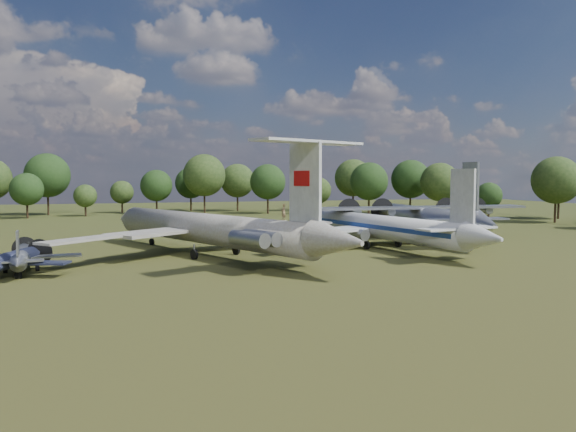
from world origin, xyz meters
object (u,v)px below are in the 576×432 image
object	(u,v)px
il62_airliner	(206,234)
small_prop_west	(4,266)
small_prop_northwest	(21,260)
tu104_jet	(378,231)
an12_transport	(424,223)
person_on_il62	(284,212)

from	to	relation	value
il62_airliner	small_prop_west	world-z (taller)	il62_airliner
small_prop_northwest	il62_airliner	bearing A→B (deg)	12.36
small_prop_northwest	tu104_jet	bearing A→B (deg)	4.00
an12_transport	small_prop_west	size ratio (longest dim) A/B	2.36
an12_transport	person_on_il62	bearing A→B (deg)	-140.76
tu104_jet	small_prop_northwest	size ratio (longest dim) A/B	2.83
tu104_jet	small_prop_northwest	xyz separation A→B (m)	(-44.23, -7.66, -1.09)
small_prop_northwest	person_on_il62	xyz separation A→B (m)	(26.33, -6.68, 4.94)
small_prop_west	small_prop_northwest	distance (m)	3.70
tu104_jet	small_prop_west	size ratio (longest dim) A/B	2.75
il62_airliner	person_on_il62	world-z (taller)	person_on_il62
an12_transport	il62_airliner	bearing A→B (deg)	-164.11
il62_airliner	tu104_jet	distance (m)	24.12
tu104_jet	an12_transport	bearing A→B (deg)	20.62
tu104_jet	small_prop_northwest	distance (m)	44.90
tu104_jet	person_on_il62	world-z (taller)	person_on_il62
il62_airliner	small_prop_northwest	xyz separation A→B (m)	(-20.14, -6.62, -1.44)
il62_airliner	small_prop_west	bearing A→B (deg)	-179.23
tu104_jet	small_prop_west	xyz separation A→B (m)	(-45.23, -11.23, -1.06)
il62_airliner	an12_transport	bearing A→B (deg)	-12.17
small_prop_west	small_prop_northwest	bearing A→B (deg)	93.20
small_prop_west	small_prop_northwest	world-z (taller)	small_prop_west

